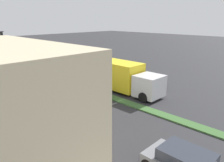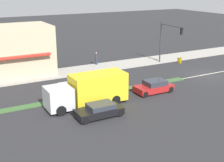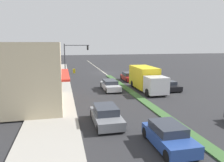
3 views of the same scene
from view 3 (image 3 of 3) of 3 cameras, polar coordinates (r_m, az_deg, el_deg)
ground_plane at (r=26.09m, az=5.39°, el=-3.20°), size 160.00×160.00×0.00m
sidewalk_right at (r=24.36m, az=-14.83°, el=-4.32°), size 4.00×73.00×0.12m
median_strip at (r=18.10m, az=14.42°, el=-9.38°), size 0.90×46.00×0.10m
lane_marking_center at (r=43.27m, az=-2.06°, el=2.17°), size 0.16×60.00×0.01m
building_corner_store at (r=21.77m, az=-20.62°, el=1.73°), size 6.43×9.02×5.88m
traffic_signal_main at (r=40.74m, az=-10.26°, el=7.02°), size 4.59×0.34×5.60m
pedestrian at (r=32.63m, az=-16.97°, el=0.93°), size 0.34×0.34×1.72m
warning_aframe_sign at (r=43.23m, az=-9.87°, el=2.58°), size 0.45×0.53×0.84m
delivery_truck at (r=27.69m, az=8.97°, el=0.59°), size 2.44×7.50×2.87m
suv_black at (r=28.66m, az=14.41°, el=-1.12°), size 1.86×3.99×1.15m
sedan_silver at (r=27.56m, az=-0.43°, el=-1.12°), size 1.85×4.45×1.26m
suv_grey at (r=16.33m, az=-1.55°, el=-9.01°), size 1.90×4.16×1.34m
hatchback_red at (r=34.56m, az=4.49°, el=1.13°), size 1.91×3.94×1.27m
coupe_blue at (r=13.36m, az=14.55°, el=-13.77°), size 1.87×3.90×1.36m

